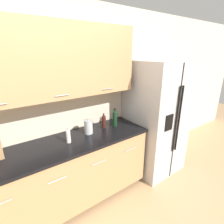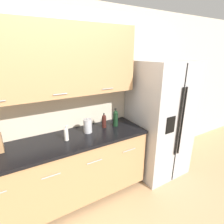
{
  "view_description": "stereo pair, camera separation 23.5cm",
  "coord_description": "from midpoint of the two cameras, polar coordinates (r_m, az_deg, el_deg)",
  "views": [
    {
      "loc": [
        -0.56,
        -1.0,
        1.98
      ],
      "look_at": [
        0.8,
        0.85,
        1.18
      ],
      "focal_mm": 28.0,
      "sensor_mm": 36.0,
      "label": 1
    },
    {
      "loc": [
        -0.36,
        -1.13,
        1.98
      ],
      "look_at": [
        0.8,
        0.85,
        1.18
      ],
      "focal_mm": 28.0,
      "sensor_mm": 36.0,
      "label": 2
    }
  ],
  "objects": [
    {
      "name": "counter_unit",
      "position": [
        2.51,
        -11.62,
        -18.28
      ],
      "size": [
        2.16,
        0.64,
        0.93
      ],
      "color": "black",
      "rests_on": "ground_plane"
    },
    {
      "name": "wall_back",
      "position": [
        2.32,
        -17.48,
        5.57
      ],
      "size": [
        10.0,
        0.39,
        2.6
      ],
      "color": "beige",
      "rests_on": "ground_plane"
    },
    {
      "name": "oil_bottle",
      "position": [
        2.52,
        0.04,
        -2.95
      ],
      "size": [
        0.06,
        0.06,
        0.22
      ],
      "color": "#3D1914",
      "rests_on": "counter_unit"
    },
    {
      "name": "refrigerator",
      "position": [
        2.98,
        17.31,
        -2.42
      ],
      "size": [
        0.84,
        0.82,
        1.86
      ],
      "color": "#B2B2B5",
      "rests_on": "ground_plane"
    },
    {
      "name": "soap_dispenser",
      "position": [
        2.21,
        -11.79,
        -7.17
      ],
      "size": [
        0.06,
        0.05,
        0.2
      ],
      "color": "silver",
      "rests_on": "counter_unit"
    },
    {
      "name": "wine_bottle",
      "position": [
        2.57,
        3.75,
        -2.0
      ],
      "size": [
        0.07,
        0.07,
        0.27
      ],
      "color": "black",
      "rests_on": "counter_unit"
    },
    {
      "name": "steel_canister",
      "position": [
        2.38,
        -5.15,
        -4.58
      ],
      "size": [
        0.12,
        0.12,
        0.2
      ],
      "color": "#B7B7BA",
      "rests_on": "counter_unit"
    }
  ]
}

